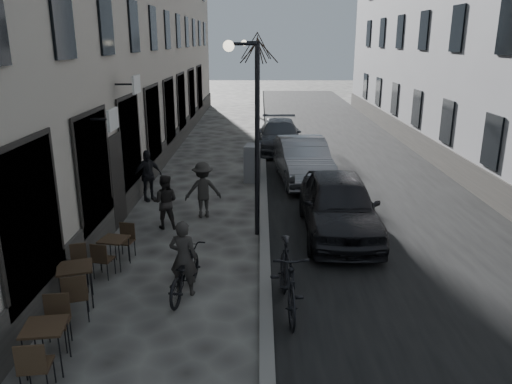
{
  "coord_description": "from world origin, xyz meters",
  "views": [
    {
      "loc": [
        0.08,
        -6.71,
        5.1
      ],
      "look_at": [
        -0.01,
        4.06,
        1.8
      ],
      "focal_mm": 35.0,
      "sensor_mm": 36.0,
      "label": 1
    }
  ],
  "objects_px": {
    "bicycle": "(184,272)",
    "pedestrian_near": "(165,202)",
    "car_near": "(339,205)",
    "car_mid": "(303,160)",
    "bistro_set_a": "(46,343)",
    "utility_cabinet": "(252,163)",
    "pedestrian_far": "(148,176)",
    "tree_near": "(257,48)",
    "streetlamp_far": "(255,81)",
    "streetlamp_near": "(250,119)",
    "bistro_set_c": "(115,250)",
    "car_far": "(279,135)",
    "bistro_set_b": "(76,281)",
    "tree_far": "(258,47)",
    "pedestrian_mid": "(203,190)",
    "moped": "(288,278)"
  },
  "relations": [
    {
      "from": "streetlamp_far",
      "to": "bistro_set_c",
      "type": "relative_size",
      "value": 3.45
    },
    {
      "from": "utility_cabinet",
      "to": "pedestrian_mid",
      "type": "relative_size",
      "value": 0.82
    },
    {
      "from": "bistro_set_c",
      "to": "car_far",
      "type": "relative_size",
      "value": 0.3
    },
    {
      "from": "car_near",
      "to": "car_mid",
      "type": "bearing_deg",
      "value": 96.42
    },
    {
      "from": "bistro_set_b",
      "to": "car_mid",
      "type": "xyz_separation_m",
      "value": [
        5.25,
        9.23,
        0.3
      ]
    },
    {
      "from": "streetlamp_near",
      "to": "pedestrian_mid",
      "type": "height_order",
      "value": "streetlamp_near"
    },
    {
      "from": "tree_far",
      "to": "bistro_set_a",
      "type": "height_order",
      "value": "tree_far"
    },
    {
      "from": "bistro_set_b",
      "to": "pedestrian_near",
      "type": "distance_m",
      "value": 4.39
    },
    {
      "from": "streetlamp_far",
      "to": "car_mid",
      "type": "relative_size",
      "value": 1.05
    },
    {
      "from": "streetlamp_far",
      "to": "car_near",
      "type": "bearing_deg",
      "value": -78.7
    },
    {
      "from": "bistro_set_b",
      "to": "car_mid",
      "type": "height_order",
      "value": "car_mid"
    },
    {
      "from": "tree_near",
      "to": "tree_far",
      "type": "relative_size",
      "value": 1.0
    },
    {
      "from": "streetlamp_near",
      "to": "pedestrian_near",
      "type": "distance_m",
      "value": 3.42
    },
    {
      "from": "bistro_set_c",
      "to": "utility_cabinet",
      "type": "relative_size",
      "value": 1.08
    },
    {
      "from": "tree_near",
      "to": "bistro_set_a",
      "type": "bearing_deg",
      "value": -98.79
    },
    {
      "from": "car_far",
      "to": "car_mid",
      "type": "bearing_deg",
      "value": -81.93
    },
    {
      "from": "bistro_set_a",
      "to": "car_near",
      "type": "height_order",
      "value": "car_near"
    },
    {
      "from": "car_mid",
      "to": "streetlamp_far",
      "type": "bearing_deg",
      "value": 100.54
    },
    {
      "from": "utility_cabinet",
      "to": "car_near",
      "type": "distance_m",
      "value": 5.89
    },
    {
      "from": "tree_far",
      "to": "bistro_set_b",
      "type": "relative_size",
      "value": 3.35
    },
    {
      "from": "car_near",
      "to": "car_mid",
      "type": "height_order",
      "value": "car_near"
    },
    {
      "from": "bicycle",
      "to": "moped",
      "type": "relative_size",
      "value": 0.81
    },
    {
      "from": "utility_cabinet",
      "to": "car_mid",
      "type": "distance_m",
      "value": 1.89
    },
    {
      "from": "tree_far",
      "to": "utility_cabinet",
      "type": "relative_size",
      "value": 4.18
    },
    {
      "from": "bicycle",
      "to": "pedestrian_far",
      "type": "xyz_separation_m",
      "value": [
        -2.11,
        6.32,
        0.35
      ]
    },
    {
      "from": "streetlamp_near",
      "to": "tree_near",
      "type": "relative_size",
      "value": 0.89
    },
    {
      "from": "streetlamp_near",
      "to": "bistro_set_b",
      "type": "height_order",
      "value": "streetlamp_near"
    },
    {
      "from": "pedestrian_mid",
      "to": "car_mid",
      "type": "bearing_deg",
      "value": -141.92
    },
    {
      "from": "bistro_set_b",
      "to": "bicycle",
      "type": "relative_size",
      "value": 0.9
    },
    {
      "from": "streetlamp_near",
      "to": "car_mid",
      "type": "xyz_separation_m",
      "value": [
        1.84,
        5.45,
        -2.36
      ]
    },
    {
      "from": "streetlamp_far",
      "to": "car_mid",
      "type": "xyz_separation_m",
      "value": [
        1.84,
        -6.55,
        -2.36
      ]
    },
    {
      "from": "pedestrian_far",
      "to": "pedestrian_mid",
      "type": "bearing_deg",
      "value": -76.11
    },
    {
      "from": "pedestrian_far",
      "to": "car_near",
      "type": "bearing_deg",
      "value": -64.38
    },
    {
      "from": "bicycle",
      "to": "car_near",
      "type": "height_order",
      "value": "car_near"
    },
    {
      "from": "bistro_set_a",
      "to": "car_near",
      "type": "xyz_separation_m",
      "value": [
        5.53,
        5.94,
        0.35
      ]
    },
    {
      "from": "bistro_set_c",
      "to": "pedestrian_near",
      "type": "height_order",
      "value": "pedestrian_near"
    },
    {
      "from": "tree_near",
      "to": "pedestrian_far",
      "type": "bearing_deg",
      "value": -106.24
    },
    {
      "from": "bistro_set_b",
      "to": "pedestrian_far",
      "type": "height_order",
      "value": "pedestrian_far"
    },
    {
      "from": "car_mid",
      "to": "car_near",
      "type": "bearing_deg",
      "value": -89.45
    },
    {
      "from": "utility_cabinet",
      "to": "pedestrian_near",
      "type": "xyz_separation_m",
      "value": [
        -2.36,
        -4.97,
        0.09
      ]
    },
    {
      "from": "pedestrian_near",
      "to": "bistro_set_c",
      "type": "bearing_deg",
      "value": 76.13
    },
    {
      "from": "bicycle",
      "to": "car_far",
      "type": "bearing_deg",
      "value": -91.26
    },
    {
      "from": "pedestrian_near",
      "to": "car_near",
      "type": "bearing_deg",
      "value": 177.19
    },
    {
      "from": "bicycle",
      "to": "pedestrian_near",
      "type": "height_order",
      "value": "pedestrian_near"
    },
    {
      "from": "streetlamp_near",
      "to": "utility_cabinet",
      "type": "distance_m",
      "value": 5.99
    },
    {
      "from": "car_near",
      "to": "tree_far",
      "type": "bearing_deg",
      "value": 97.0
    },
    {
      "from": "car_mid",
      "to": "car_far",
      "type": "xyz_separation_m",
      "value": [
        -0.67,
        5.4,
        -0.08
      ]
    },
    {
      "from": "utility_cabinet",
      "to": "bicycle",
      "type": "xyz_separation_m",
      "value": [
        -1.27,
        -8.79,
        -0.19
      ]
    },
    {
      "from": "streetlamp_near",
      "to": "bistro_set_a",
      "type": "relative_size",
      "value": 3.15
    },
    {
      "from": "bistro_set_c",
      "to": "pedestrian_far",
      "type": "relative_size",
      "value": 0.87
    }
  ]
}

